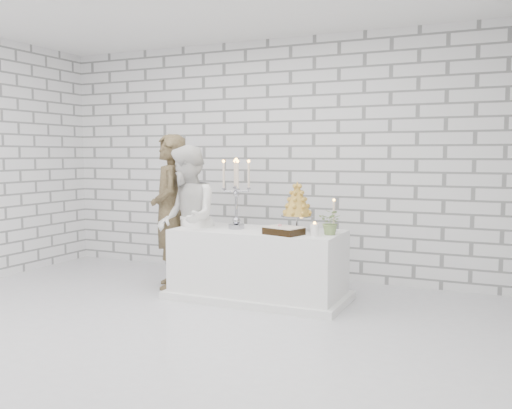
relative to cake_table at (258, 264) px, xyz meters
name	(u,v)px	position (x,y,z in m)	size (l,w,h in m)	color
ground	(159,327)	(-0.41, -1.28, -0.38)	(6.00, 5.00, 0.01)	silver
wall_back	(267,158)	(-0.41, 1.22, 1.12)	(6.00, 0.01, 3.00)	white
cake_table	(258,264)	(0.00, 0.00, 0.00)	(1.80, 0.80, 0.75)	white
groom	(169,211)	(-1.16, 0.07, 0.52)	(0.65, 0.43, 1.78)	#3F321D
bride	(187,220)	(-0.81, -0.11, 0.45)	(0.81, 0.63, 1.66)	white
candelabra	(236,194)	(-0.25, -0.01, 0.76)	(0.31, 0.31, 0.76)	#93949D
croquembouche	(297,206)	(0.41, 0.09, 0.64)	(0.34, 0.34, 0.52)	olive
chocolate_cake	(284,230)	(0.38, -0.22, 0.42)	(0.36, 0.26, 0.08)	black
pillar_candle	(315,230)	(0.70, -0.19, 0.44)	(0.08, 0.08, 0.12)	white
extra_taper	(334,216)	(0.78, 0.19, 0.54)	(0.06, 0.06, 0.32)	beige
flowers	(331,222)	(0.82, -0.04, 0.50)	(0.23, 0.20, 0.25)	#4A763E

